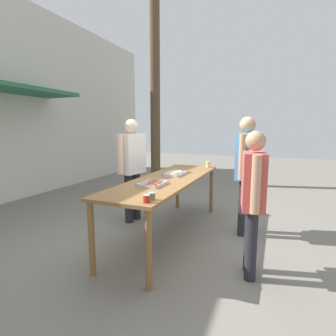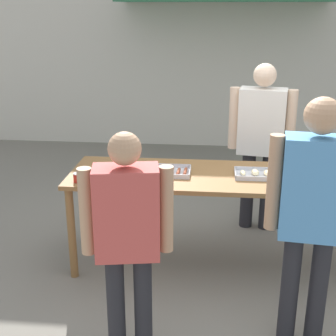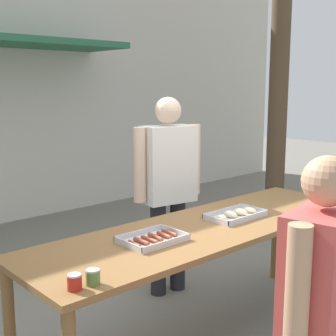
# 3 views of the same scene
# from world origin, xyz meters

# --- Properties ---
(ground_plane) EXTENTS (24.00, 24.00, 0.00)m
(ground_plane) POSITION_xyz_m (0.00, 0.00, 0.00)
(ground_plane) COLOR slate
(building_facade_back) EXTENTS (12.00, 1.11, 4.50)m
(building_facade_back) POSITION_xyz_m (0.00, 3.98, 2.26)
(building_facade_back) COLOR beige
(building_facade_back) RESTS_ON ground
(serving_table) EXTENTS (2.81, 0.83, 0.89)m
(serving_table) POSITION_xyz_m (0.00, 0.00, 0.80)
(serving_table) COLOR brown
(serving_table) RESTS_ON ground
(food_tray_sausages) EXTENTS (0.40, 0.29, 0.04)m
(food_tray_sausages) POSITION_xyz_m (-0.53, -0.01, 0.90)
(food_tray_sausages) COLOR silver
(food_tray_sausages) RESTS_ON serving_table
(food_tray_buns) EXTENTS (0.46, 0.26, 0.06)m
(food_tray_buns) POSITION_xyz_m (0.30, -0.01, 0.91)
(food_tray_buns) COLOR silver
(food_tray_buns) RESTS_ON serving_table
(condiment_jar_mustard) EXTENTS (0.07, 0.07, 0.08)m
(condiment_jar_mustard) POSITION_xyz_m (-1.27, -0.30, 0.93)
(condiment_jar_mustard) COLOR #B22319
(condiment_jar_mustard) RESTS_ON serving_table
(condiment_jar_ketchup) EXTENTS (0.07, 0.07, 0.08)m
(condiment_jar_ketchup) POSITION_xyz_m (-1.17, -0.31, 0.93)
(condiment_jar_ketchup) COLOR #567A38
(condiment_jar_ketchup) RESTS_ON serving_table
(person_server_behind_table) EXTENTS (0.67, 0.33, 1.77)m
(person_server_behind_table) POSITION_xyz_m (0.35, 0.82, 1.05)
(person_server_behind_table) COLOR #232328
(person_server_behind_table) RESTS_ON ground
(person_customer_holding_hotdog) EXTENTS (0.59, 0.29, 1.60)m
(person_customer_holding_hotdog) POSITION_xyz_m (-0.67, -1.26, 0.95)
(person_customer_holding_hotdog) COLOR #232328
(person_customer_holding_hotdog) RESTS_ON ground
(person_customer_with_cup) EXTENTS (0.61, 0.28, 1.79)m
(person_customer_with_cup) POSITION_xyz_m (0.52, -1.05, 1.07)
(person_customer_with_cup) COLOR #232328
(person_customer_with_cup) RESTS_ON ground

